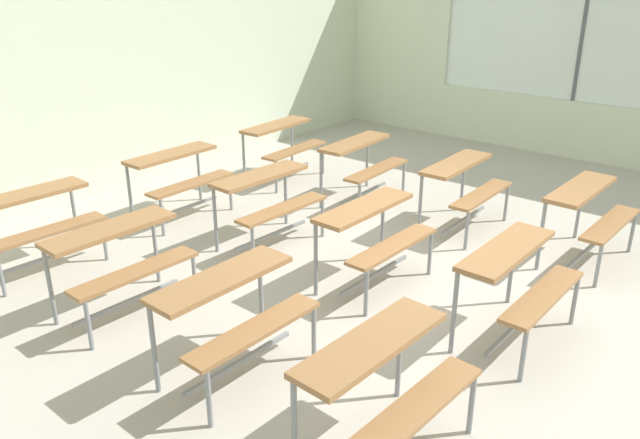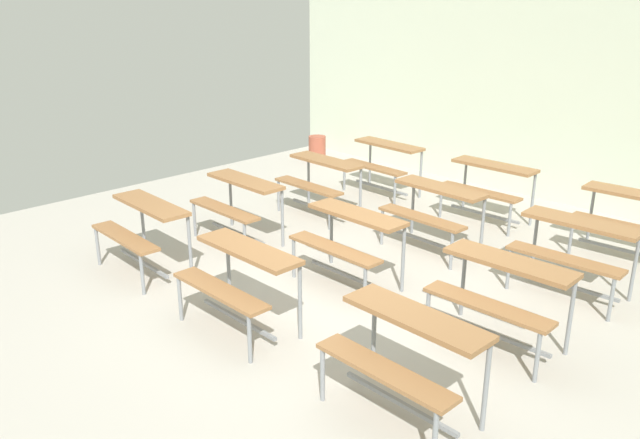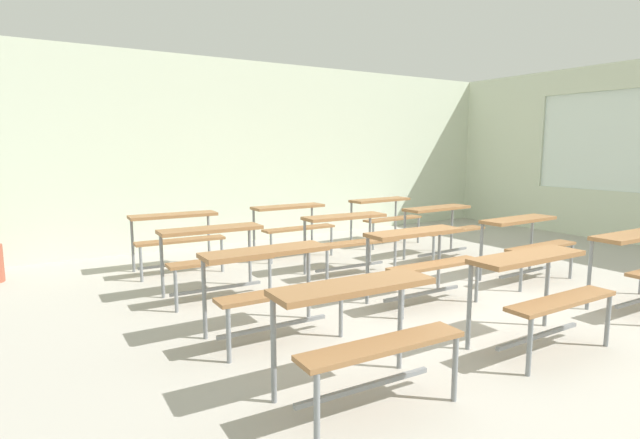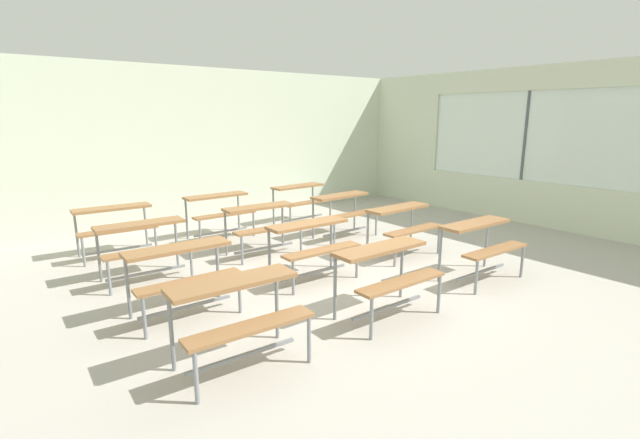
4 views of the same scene
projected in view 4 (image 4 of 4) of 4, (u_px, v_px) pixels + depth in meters
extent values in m
cube|color=#ADA89E|center=(346.00, 285.00, 5.77)|extent=(10.00, 9.00, 0.05)
cube|color=beige|center=(198.00, 146.00, 8.90)|extent=(10.00, 0.12, 3.00)
cube|color=beige|center=(544.00, 204.00, 8.64)|extent=(0.12, 9.00, 0.85)
cube|color=beige|center=(559.00, 76.00, 8.11)|extent=(0.12, 9.00, 0.45)
cube|color=beige|center=(407.00, 132.00, 11.09)|extent=(0.12, 1.90, 1.70)
cube|color=silver|center=(526.00, 136.00, 8.74)|extent=(0.02, 4.20, 1.70)
cube|color=#4C5156|center=(526.00, 136.00, 8.74)|extent=(0.06, 0.05, 1.70)
cube|color=olive|center=(233.00, 282.00, 3.80)|extent=(1.11, 0.37, 0.04)
cube|color=olive|center=(251.00, 327.00, 3.61)|extent=(1.11, 0.27, 0.03)
cylinder|color=gray|center=(171.00, 331.00, 3.72)|extent=(0.04, 0.04, 0.72)
cylinder|color=gray|center=(277.00, 303.00, 4.28)|extent=(0.04, 0.04, 0.72)
cylinder|color=gray|center=(196.00, 377.00, 3.31)|extent=(0.04, 0.04, 0.44)
cylinder|color=gray|center=(309.00, 339.00, 3.87)|extent=(0.04, 0.04, 0.44)
cube|color=gray|center=(243.00, 356.00, 3.83)|extent=(1.00, 0.07, 0.03)
cube|color=olive|center=(380.00, 249.00, 4.77)|extent=(1.10, 0.33, 0.04)
cube|color=olive|center=(402.00, 282.00, 4.58)|extent=(1.10, 0.23, 0.03)
cylinder|color=gray|center=(335.00, 287.00, 4.66)|extent=(0.04, 0.04, 0.72)
cylinder|color=gray|center=(402.00, 268.00, 5.25)|extent=(0.04, 0.04, 0.72)
cylinder|color=gray|center=(371.00, 318.00, 4.27)|extent=(0.04, 0.04, 0.44)
cylinder|color=gray|center=(439.00, 294.00, 4.86)|extent=(0.04, 0.04, 0.44)
cube|color=gray|center=(388.00, 307.00, 4.80)|extent=(1.00, 0.04, 0.03)
cube|color=olive|center=(475.00, 224.00, 5.85)|extent=(1.11, 0.34, 0.04)
cube|color=olive|center=(496.00, 250.00, 5.67)|extent=(1.10, 0.24, 0.03)
cylinder|color=gray|center=(440.00, 255.00, 5.76)|extent=(0.04, 0.04, 0.72)
cylinder|color=gray|center=(486.00, 242.00, 6.33)|extent=(0.04, 0.04, 0.72)
cylinder|color=gray|center=(476.00, 277.00, 5.36)|extent=(0.04, 0.04, 0.44)
cylinder|color=gray|center=(522.00, 261.00, 5.93)|extent=(0.04, 0.04, 0.44)
cube|color=gray|center=(481.00, 272.00, 5.88)|extent=(1.00, 0.05, 0.03)
cube|color=olive|center=(177.00, 248.00, 4.78)|extent=(1.11, 0.34, 0.04)
cube|color=olive|center=(190.00, 282.00, 4.59)|extent=(1.10, 0.24, 0.03)
cylinder|color=gray|center=(128.00, 287.00, 4.68)|extent=(0.04, 0.04, 0.72)
cylinder|color=gray|center=(218.00, 268.00, 5.26)|extent=(0.04, 0.04, 0.72)
cylinder|color=gray|center=(144.00, 318.00, 4.28)|extent=(0.04, 0.04, 0.44)
cylinder|color=gray|center=(240.00, 294.00, 4.86)|extent=(0.04, 0.04, 0.44)
cube|color=gray|center=(186.00, 307.00, 4.81)|extent=(1.00, 0.05, 0.03)
cube|color=olive|center=(308.00, 224.00, 5.84)|extent=(1.11, 0.34, 0.04)
cube|color=olive|center=(322.00, 251.00, 5.65)|extent=(1.10, 0.24, 0.03)
cylinder|color=gray|center=(269.00, 255.00, 5.74)|extent=(0.04, 0.04, 0.72)
cylinder|color=gray|center=(331.00, 242.00, 6.32)|extent=(0.04, 0.04, 0.72)
cylinder|color=gray|center=(293.00, 277.00, 5.34)|extent=(0.04, 0.04, 0.44)
cylinder|color=gray|center=(357.00, 262.00, 5.92)|extent=(0.04, 0.04, 0.44)
cube|color=gray|center=(314.00, 272.00, 5.87)|extent=(1.00, 0.05, 0.03)
cube|color=olive|center=(398.00, 208.00, 6.85)|extent=(1.11, 0.35, 0.04)
cube|color=olive|center=(414.00, 230.00, 6.67)|extent=(1.11, 0.25, 0.03)
cylinder|color=gray|center=(368.00, 234.00, 6.73)|extent=(0.04, 0.04, 0.72)
cylinder|color=gray|center=(411.00, 224.00, 7.34)|extent=(0.04, 0.04, 0.72)
cylinder|color=gray|center=(395.00, 252.00, 6.34)|extent=(0.04, 0.04, 0.44)
cylinder|color=gray|center=(439.00, 240.00, 6.96)|extent=(0.04, 0.04, 0.44)
cube|color=gray|center=(403.00, 249.00, 6.88)|extent=(1.00, 0.06, 0.03)
cube|color=olive|center=(140.00, 224.00, 5.82)|extent=(1.11, 0.35, 0.04)
cube|color=olive|center=(149.00, 251.00, 5.64)|extent=(1.11, 0.25, 0.03)
cylinder|color=gray|center=(99.00, 255.00, 5.73)|extent=(0.04, 0.04, 0.72)
cylinder|color=gray|center=(177.00, 242.00, 6.30)|extent=(0.04, 0.04, 0.72)
cylinder|color=gray|center=(109.00, 278.00, 5.33)|extent=(0.04, 0.04, 0.44)
cylinder|color=gray|center=(191.00, 262.00, 5.90)|extent=(0.04, 0.04, 0.44)
cube|color=gray|center=(147.00, 273.00, 5.85)|extent=(1.00, 0.06, 0.03)
cube|color=olive|center=(259.00, 207.00, 6.92)|extent=(1.11, 0.37, 0.04)
cube|color=olive|center=(269.00, 229.00, 6.73)|extent=(1.11, 0.27, 0.03)
cylinder|color=gray|center=(226.00, 233.00, 6.83)|extent=(0.04, 0.04, 0.72)
cylinder|color=gray|center=(283.00, 224.00, 7.39)|extent=(0.04, 0.04, 0.72)
cylinder|color=gray|center=(242.00, 250.00, 6.42)|extent=(0.04, 0.04, 0.44)
cylinder|color=gray|center=(301.00, 239.00, 6.98)|extent=(0.04, 0.04, 0.44)
cube|color=gray|center=(264.00, 248.00, 6.95)|extent=(1.00, 0.07, 0.03)
cube|color=olive|center=(340.00, 196.00, 7.89)|extent=(1.11, 0.37, 0.04)
cube|color=olive|center=(353.00, 214.00, 7.72)|extent=(1.11, 0.27, 0.03)
cylinder|color=gray|center=(313.00, 218.00, 7.77)|extent=(0.04, 0.04, 0.72)
cylinder|color=gray|center=(355.00, 211.00, 8.39)|extent=(0.04, 0.04, 0.72)
cylinder|color=gray|center=(334.00, 232.00, 7.39)|extent=(0.04, 0.04, 0.44)
cylinder|color=gray|center=(376.00, 223.00, 8.02)|extent=(0.04, 0.04, 0.44)
cube|color=gray|center=(345.00, 231.00, 7.93)|extent=(1.00, 0.08, 0.03)
cube|color=olive|center=(112.00, 208.00, 6.84)|extent=(1.11, 0.37, 0.04)
cube|color=olive|center=(118.00, 230.00, 6.64)|extent=(1.11, 0.27, 0.03)
cylinder|color=gray|center=(77.00, 234.00, 6.75)|extent=(0.04, 0.04, 0.72)
cylinder|color=gray|center=(146.00, 225.00, 7.31)|extent=(0.04, 0.04, 0.72)
cylinder|color=gray|center=(83.00, 252.00, 6.34)|extent=(0.04, 0.04, 0.44)
cylinder|color=gray|center=(156.00, 241.00, 6.90)|extent=(0.04, 0.04, 0.44)
cube|color=gray|center=(118.00, 250.00, 6.86)|extent=(1.00, 0.08, 0.03)
cube|color=olive|center=(216.00, 196.00, 7.88)|extent=(1.10, 0.33, 0.04)
cube|color=olive|center=(225.00, 215.00, 7.69)|extent=(1.10, 0.23, 0.03)
cylinder|color=gray|center=(187.00, 218.00, 7.77)|extent=(0.04, 0.04, 0.72)
cylinder|color=gray|center=(239.00, 211.00, 8.37)|extent=(0.04, 0.04, 0.72)
cylinder|color=gray|center=(200.00, 233.00, 7.38)|extent=(0.04, 0.04, 0.44)
cylinder|color=gray|center=(254.00, 224.00, 7.97)|extent=(0.04, 0.04, 0.44)
cube|color=gray|center=(221.00, 232.00, 7.91)|extent=(1.00, 0.04, 0.03)
cube|color=olive|center=(298.00, 186.00, 8.94)|extent=(1.11, 0.38, 0.04)
cube|color=olive|center=(308.00, 202.00, 8.76)|extent=(1.11, 0.28, 0.03)
cylinder|color=gray|center=(273.00, 206.00, 8.80)|extent=(0.04, 0.04, 0.72)
cylinder|color=gray|center=(313.00, 200.00, 9.44)|extent=(0.04, 0.04, 0.72)
cylinder|color=gray|center=(290.00, 218.00, 8.43)|extent=(0.04, 0.04, 0.44)
cylinder|color=gray|center=(330.00, 211.00, 9.06)|extent=(0.04, 0.04, 0.44)
cube|color=gray|center=(302.00, 218.00, 8.97)|extent=(1.00, 0.08, 0.03)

